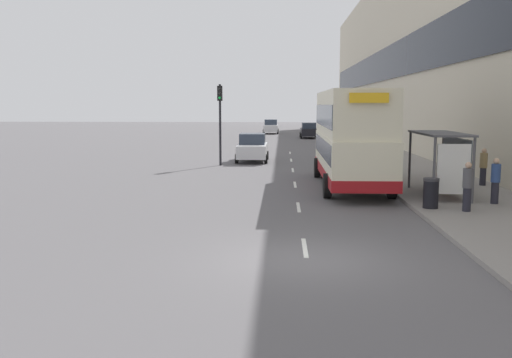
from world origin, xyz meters
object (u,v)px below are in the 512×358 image
(pedestrian_at_shelter, at_px, (495,180))
(pedestrian_3, at_px, (483,166))
(litter_bin, at_px, (431,193))
(double_decker_bus_near, at_px, (351,137))
(pedestrian_2, at_px, (468,186))
(car_3, at_px, (309,130))
(traffic_light_far_kerb, at_px, (220,111))
(car_0, at_px, (271,127))
(pedestrian_1, at_px, (451,166))
(bus_shelter, at_px, (446,152))
(car_2, at_px, (252,148))
(car_1, at_px, (337,149))

(pedestrian_at_shelter, bearing_deg, pedestrian_3, 75.76)
(litter_bin, bearing_deg, double_decker_bus_near, 109.20)
(pedestrian_2, relative_size, litter_bin, 1.59)
(car_3, bearing_deg, traffic_light_far_kerb, -102.92)
(car_0, relative_size, car_3, 0.92)
(car_0, relative_size, pedestrian_3, 2.54)
(pedestrian_1, xyz_separation_m, pedestrian_2, (-1.10, -5.70, -0.08))
(pedestrian_1, distance_m, pedestrian_3, 1.73)
(car_3, bearing_deg, litter_bin, -87.14)
(pedestrian_3, height_order, traffic_light_far_kerb, traffic_light_far_kerb)
(bus_shelter, height_order, car_2, bus_shelter)
(bus_shelter, xyz_separation_m, pedestrian_1, (0.95, 2.50, -0.80))
(pedestrian_3, xyz_separation_m, traffic_light_far_kerb, (-12.72, 9.15, 2.33))
(car_0, bearing_deg, car_3, 114.34)
(pedestrian_1, relative_size, pedestrian_2, 1.09)
(car_3, distance_m, pedestrian_2, 44.99)
(car_3, bearing_deg, car_0, 114.34)
(bus_shelter, relative_size, traffic_light_far_kerb, 0.85)
(car_0, xyz_separation_m, pedestrian_2, (7.71, -54.67, 0.10))
(pedestrian_2, relative_size, traffic_light_far_kerb, 0.34)
(car_2, relative_size, litter_bin, 4.06)
(car_3, xyz_separation_m, pedestrian_2, (3.28, -44.87, 0.14))
(bus_shelter, height_order, car_3, bus_shelter)
(pedestrian_3, relative_size, traffic_light_far_kerb, 0.34)
(double_decker_bus_near, relative_size, traffic_light_far_kerb, 2.07)
(car_3, xyz_separation_m, traffic_light_far_kerb, (-6.74, -29.37, 2.46))
(double_decker_bus_near, height_order, car_0, double_decker_bus_near)
(car_1, distance_m, pedestrian_at_shelter, 16.14)
(double_decker_bus_near, height_order, car_2, double_decker_bus_near)
(bus_shelter, bearing_deg, traffic_light_far_kerb, 129.60)
(pedestrian_2, bearing_deg, car_1, 99.13)
(double_decker_bus_near, distance_m, pedestrian_2, 7.33)
(double_decker_bus_near, bearing_deg, bus_shelter, -44.97)
(pedestrian_2, xyz_separation_m, pedestrian_3, (2.71, 6.35, -0.01))
(car_1, xyz_separation_m, traffic_light_far_kerb, (-7.26, -1.64, 2.43))
(car_1, xyz_separation_m, car_2, (-5.42, 0.97, 0.01))
(bus_shelter, xyz_separation_m, car_0, (-7.87, 51.47, -0.98))
(pedestrian_at_shelter, bearing_deg, bus_shelter, 129.19)
(pedestrian_2, bearing_deg, bus_shelter, 87.19)
(car_1, xyz_separation_m, pedestrian_at_shelter, (4.25, -15.57, 0.10))
(car_1, relative_size, pedestrian_2, 2.32)
(car_1, xyz_separation_m, pedestrian_2, (2.76, -17.14, 0.11))
(bus_shelter, xyz_separation_m, double_decker_bus_near, (-3.30, 3.29, 0.41))
(double_decker_bus_near, distance_m, car_3, 38.40)
(car_2, relative_size, pedestrian_2, 2.55)
(pedestrian_1, distance_m, litter_bin, 5.61)
(pedestrian_at_shelter, bearing_deg, car_3, 96.29)
(bus_shelter, distance_m, pedestrian_at_shelter, 2.29)
(pedestrian_1, relative_size, litter_bin, 1.74)
(pedestrian_2, bearing_deg, car_2, 114.31)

